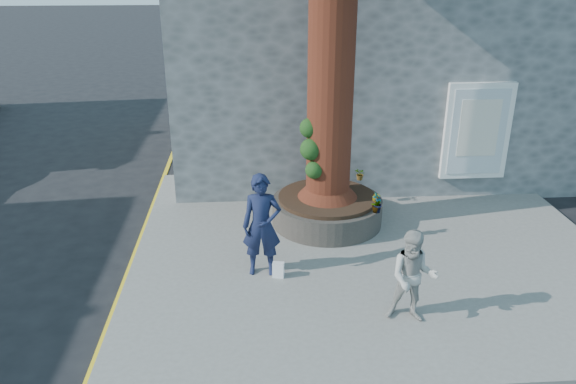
{
  "coord_description": "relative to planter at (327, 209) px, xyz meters",
  "views": [
    {
      "loc": [
        -0.73,
        -8.63,
        5.35
      ],
      "look_at": [
        -0.09,
        1.02,
        1.25
      ],
      "focal_mm": 35.0,
      "sensor_mm": 36.0,
      "label": 1
    }
  ],
  "objects": [
    {
      "name": "ground",
      "position": [
        -0.8,
        -2.0,
        -0.41
      ],
      "size": [
        120.0,
        120.0,
        0.0
      ],
      "primitive_type": "plane",
      "color": "black",
      "rests_on": "ground"
    },
    {
      "name": "plant_a",
      "position": [
        0.85,
        -0.85,
        0.51
      ],
      "size": [
        0.25,
        0.23,
        0.4
      ],
      "primitive_type": "imported",
      "rotation": [
        0.0,
        0.0,
        0.61
      ],
      "color": "gray",
      "rests_on": "planter"
    },
    {
      "name": "man",
      "position": [
        -1.41,
        -1.94,
        0.63
      ],
      "size": [
        0.7,
        0.48,
        1.85
      ],
      "primitive_type": "imported",
      "rotation": [
        0.0,
        0.0,
        -0.06
      ],
      "color": "#151B39",
      "rests_on": "pavement"
    },
    {
      "name": "plant_b",
      "position": [
        0.85,
        -0.85,
        0.49
      ],
      "size": [
        0.28,
        0.28,
        0.36
      ],
      "primitive_type": "imported",
      "rotation": [
        0.0,
        0.0,
        2.43
      ],
      "color": "gray",
      "rests_on": "planter"
    },
    {
      "name": "plant_c",
      "position": [
        0.85,
        -0.85,
        0.47
      ],
      "size": [
        0.26,
        0.26,
        0.33
      ],
      "primitive_type": "imported",
      "rotation": [
        0.0,
        0.0,
        3.85
      ],
      "color": "gray",
      "rests_on": "planter"
    },
    {
      "name": "stone_shop",
      "position": [
        1.7,
        5.2,
        2.75
      ],
      "size": [
        10.3,
        8.3,
        6.3
      ],
      "color": "#535658",
      "rests_on": "ground"
    },
    {
      "name": "pavement",
      "position": [
        0.7,
        -1.0,
        -0.35
      ],
      "size": [
        9.0,
        8.0,
        0.12
      ],
      "primitive_type": "cube",
      "color": "slate",
      "rests_on": "ground"
    },
    {
      "name": "woman",
      "position": [
        0.83,
        -3.5,
        0.46
      ],
      "size": [
        0.85,
        0.73,
        1.51
      ],
      "primitive_type": "imported",
      "rotation": [
        0.0,
        0.0,
        -0.23
      ],
      "color": "#A9A7A2",
      "rests_on": "pavement"
    },
    {
      "name": "plant_d",
      "position": [
        0.85,
        0.85,
        0.45
      ],
      "size": [
        0.31,
        0.32,
        0.28
      ],
      "primitive_type": "imported",
      "rotation": [
        0.0,
        0.0,
        5.22
      ],
      "color": "gray",
      "rests_on": "planter"
    },
    {
      "name": "yellow_line",
      "position": [
        -3.85,
        -1.0,
        -0.41
      ],
      "size": [
        0.1,
        30.0,
        0.01
      ],
      "primitive_type": "cube",
      "color": "yellow",
      "rests_on": "ground"
    },
    {
      "name": "shopping_bag",
      "position": [
        -1.13,
        -2.13,
        -0.15
      ],
      "size": [
        0.22,
        0.16,
        0.28
      ],
      "primitive_type": "cube",
      "rotation": [
        0.0,
        0.0,
        -0.21
      ],
      "color": "white",
      "rests_on": "pavement"
    },
    {
      "name": "planter",
      "position": [
        0.0,
        0.0,
        0.0
      ],
      "size": [
        2.3,
        2.3,
        0.6
      ],
      "color": "black",
      "rests_on": "pavement"
    }
  ]
}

